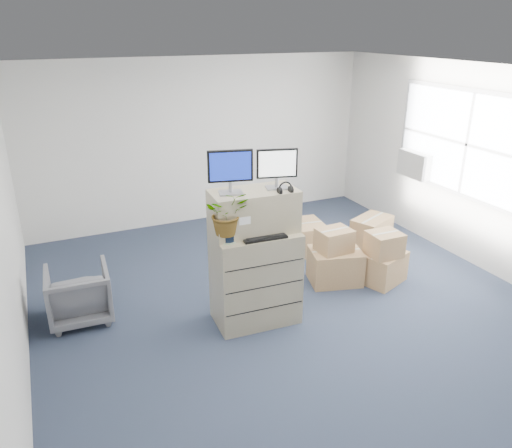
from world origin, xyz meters
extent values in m
plane|color=#252B43|center=(0.00, 0.00, 0.00)|extent=(7.00, 7.00, 0.00)
cube|color=silver|center=(0.00, 3.51, 1.40)|extent=(6.00, 0.02, 2.80)
cube|color=silver|center=(3.01, 0.00, 1.40)|extent=(0.02, 7.00, 2.80)
cube|color=#97989A|center=(2.96, 0.50, 1.70)|extent=(0.06, 2.72, 1.52)
cube|color=white|center=(2.92, 0.50, 1.70)|extent=(0.01, 2.60, 1.40)
cube|color=#BABAB6|center=(2.87, 1.40, 1.20)|extent=(0.24, 0.60, 0.40)
cube|color=tan|center=(-0.51, 0.08, 0.56)|extent=(0.98, 0.63, 1.11)
cube|color=tan|center=(-0.51, 0.14, 1.35)|extent=(0.98, 0.53, 0.48)
cube|color=#99999E|center=(-0.77, 0.15, 1.60)|extent=(0.29, 0.24, 0.02)
cylinder|color=#99999E|center=(-0.77, 0.15, 1.67)|extent=(0.04, 0.04, 0.11)
cube|color=black|center=(-0.77, 0.15, 1.89)|extent=(0.47, 0.14, 0.34)
cube|color=navy|center=(-0.78, 0.13, 1.89)|extent=(0.42, 0.11, 0.30)
cube|color=#99999E|center=(-0.25, 0.10, 1.60)|extent=(0.27, 0.22, 0.02)
cylinder|color=#99999E|center=(-0.25, 0.10, 1.66)|extent=(0.04, 0.04, 0.11)
cube|color=black|center=(-0.25, 0.10, 1.87)|extent=(0.44, 0.14, 0.32)
cube|color=white|center=(-0.25, 0.09, 1.87)|extent=(0.39, 0.11, 0.28)
torus|color=black|center=(-0.23, -0.06, 1.63)|extent=(0.16, 0.03, 0.16)
cube|color=black|center=(-0.49, -0.08, 1.13)|extent=(0.50, 0.23, 0.03)
ellipsoid|color=silver|center=(-0.17, -0.02, 1.13)|extent=(0.13, 0.09, 0.04)
cylinder|color=#9A9CA2|center=(-0.43, 0.13, 1.24)|extent=(0.07, 0.07, 0.25)
cube|color=silver|center=(-0.57, 0.11, 1.12)|extent=(0.07, 0.06, 0.02)
cube|color=black|center=(-0.57, 0.11, 1.20)|extent=(0.06, 0.03, 0.12)
cube|color=black|center=(-0.15, 0.22, 1.15)|extent=(0.23, 0.19, 0.06)
cube|color=#44ACE8|center=(-0.20, 0.15, 1.22)|extent=(0.25, 0.17, 0.08)
cylinder|color=#A3B793|center=(-0.88, -0.01, 1.12)|extent=(0.20, 0.20, 0.02)
cylinder|color=black|center=(-0.88, -0.01, 1.19)|extent=(0.17, 0.17, 0.13)
imported|color=#1F5117|center=(-0.88, -0.01, 1.39)|extent=(0.54, 0.58, 0.39)
imported|color=#5E5E63|center=(-2.40, 0.94, 0.36)|extent=(0.73, 0.69, 0.72)
cube|color=#9A704A|center=(0.85, 0.49, 0.23)|extent=(0.78, 0.67, 0.46)
cube|color=#9A704A|center=(1.44, 0.24, 0.21)|extent=(0.71, 0.65, 0.42)
cube|color=#9A704A|center=(0.90, 1.55, 0.23)|extent=(0.75, 0.70, 0.45)
cube|color=#9A704A|center=(0.81, 0.50, 0.62)|extent=(0.45, 0.37, 0.31)
cube|color=#9A704A|center=(1.39, 0.18, 0.58)|extent=(0.42, 0.37, 0.32)
cube|color=#9A704A|center=(2.03, 1.28, 0.23)|extent=(0.76, 0.65, 0.46)
camera|label=1|loc=(-2.60, -4.58, 3.28)|focal=35.00mm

